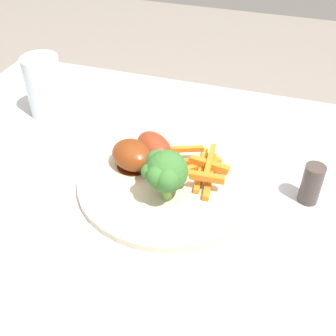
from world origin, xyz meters
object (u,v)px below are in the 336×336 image
dinner_plate (168,181)px  dining_table (175,251)px  chicken_drumstick_near (156,150)px  carrot_fries_pile (197,168)px  broccoli_floret_front (164,172)px  water_glass (44,86)px  pepper_shaker (311,184)px  chicken_drumstick_far (134,156)px

dinner_plate → dining_table: bearing=127.9°
dinner_plate → chicken_drumstick_near: chicken_drumstick_near is taller
carrot_fries_pile → broccoli_floret_front: bearing=66.0°
dining_table → dinner_plate: 0.14m
water_glass → pepper_shaker: size_ratio=1.80×
chicken_drumstick_far → water_glass: water_glass is taller
carrot_fries_pile → pepper_shaker: 0.17m
dining_table → carrot_fries_pile: (-0.02, -0.05, 0.15)m
dining_table → water_glass: 0.39m
chicken_drumstick_near → pepper_shaker: size_ratio=1.84×
broccoli_floret_front → pepper_shaker: size_ratio=1.25×
dining_table → water_glass: bearing=-26.8°
dining_table → pepper_shaker: pepper_shaker is taller
chicken_drumstick_near → water_glass: 0.27m
carrot_fries_pile → chicken_drumstick_far: 0.10m
pepper_shaker → dinner_plate: bearing=8.1°
dinner_plate → chicken_drumstick_far: bearing=-9.3°
water_glass → pepper_shaker: 0.50m
carrot_fries_pile → pepper_shaker: bearing=-178.2°
dinner_plate → broccoli_floret_front: bearing=100.9°
chicken_drumstick_near → chicken_drumstick_far: 0.04m
carrot_fries_pile → chicken_drumstick_far: (0.10, 0.01, 0.01)m
dining_table → pepper_shaker: bearing=-163.7°
water_glass → pepper_shaker: bearing=168.8°
chicken_drumstick_near → dining_table: bearing=130.8°
dinner_plate → water_glass: (0.28, -0.13, 0.05)m
carrot_fries_pile → chicken_drumstick_near: 0.07m
broccoli_floret_front → pepper_shaker: (-0.20, -0.08, -0.03)m
dinner_plate → pepper_shaker: bearing=-171.9°
chicken_drumstick_near → carrot_fries_pile: bearing=172.6°
dining_table → dinner_plate: (0.02, -0.03, 0.13)m
carrot_fries_pile → chicken_drumstick_near: (0.07, -0.01, 0.01)m
dining_table → chicken_drumstick_near: size_ratio=8.40×
chicken_drumstick_far → water_glass: size_ratio=1.05×
carrot_fries_pile → water_glass: 0.34m
dinner_plate → carrot_fries_pile: 0.05m
water_glass → carrot_fries_pile: bearing=162.3°
dinner_plate → water_glass: bearing=-24.2°
broccoli_floret_front → water_glass: 0.34m
broccoli_floret_front → water_glass: bearing=-30.6°
chicken_drumstick_near → broccoli_floret_front: bearing=116.8°
dining_table → carrot_fries_pile: 0.16m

